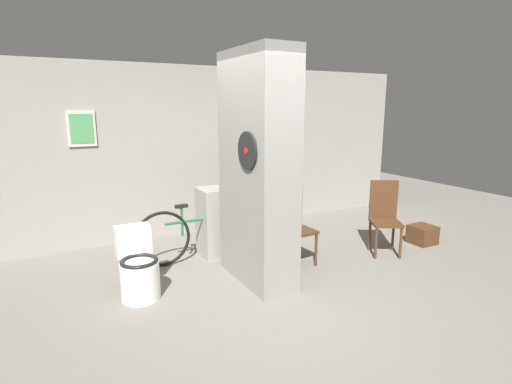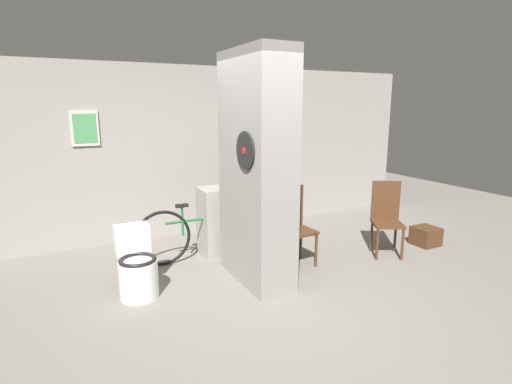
% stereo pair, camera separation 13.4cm
% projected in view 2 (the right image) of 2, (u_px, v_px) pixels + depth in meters
% --- Properties ---
extents(ground_plane, '(14.00, 14.00, 0.00)m').
position_uv_depth(ground_plane, '(280.00, 298.00, 4.25)').
color(ground_plane, slate).
extents(wall_back, '(8.00, 0.09, 2.60)m').
position_uv_depth(wall_back, '(197.00, 151.00, 6.27)').
color(wall_back, gray).
rests_on(wall_back, ground_plane).
extents(pillar_center, '(0.49, 1.12, 2.60)m').
position_uv_depth(pillar_center, '(256.00, 170.00, 4.46)').
color(pillar_center, gray).
rests_on(pillar_center, ground_plane).
extents(counter_shelf, '(1.41, 0.44, 0.93)m').
position_uv_depth(counter_shelf, '(249.00, 217.00, 5.63)').
color(counter_shelf, gray).
rests_on(counter_shelf, ground_plane).
extents(toilet, '(0.41, 0.57, 0.73)m').
position_uv_depth(toilet, '(137.00, 268.00, 4.27)').
color(toilet, white).
rests_on(toilet, ground_plane).
extents(chair_near_pillar, '(0.41, 0.41, 1.00)m').
position_uv_depth(chair_near_pillar, '(295.00, 223.00, 5.09)').
color(chair_near_pillar, '#4C2D19').
rests_on(chair_near_pillar, ground_plane).
extents(chair_by_doorway, '(0.52, 0.52, 1.00)m').
position_uv_depth(chair_by_doorway, '(387.00, 216.00, 5.42)').
color(chair_by_doorway, '#4C2D19').
rests_on(chair_by_doorway, ground_plane).
extents(bicycle, '(1.78, 0.42, 0.78)m').
position_uv_depth(bicycle, '(203.00, 231.00, 5.27)').
color(bicycle, black).
rests_on(bicycle, ground_plane).
extents(bottle_tall, '(0.07, 0.07, 0.26)m').
position_uv_depth(bottle_tall, '(233.00, 179.00, 5.43)').
color(bottle_tall, silver).
rests_on(bottle_tall, counter_shelf).
extents(bottle_short, '(0.08, 0.08, 0.22)m').
position_uv_depth(bottle_short, '(242.00, 180.00, 5.44)').
color(bottle_short, '#267233').
rests_on(bottle_short, counter_shelf).
extents(floor_crate, '(0.33, 0.33, 0.27)m').
position_uv_depth(floor_crate, '(426.00, 236.00, 5.84)').
color(floor_crate, '#4C2D19').
rests_on(floor_crate, ground_plane).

